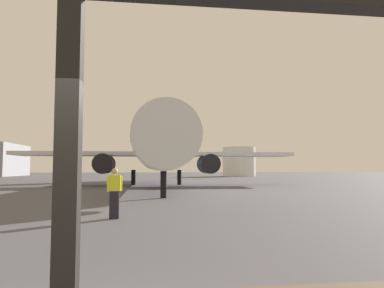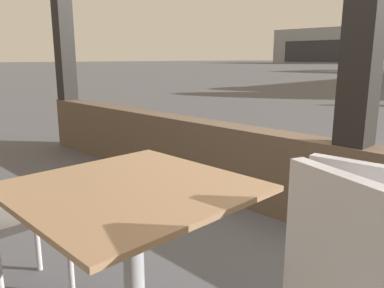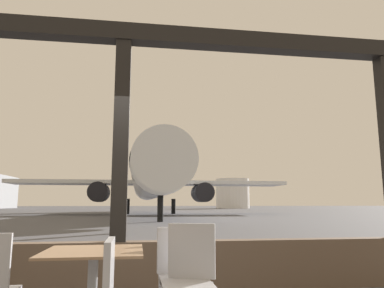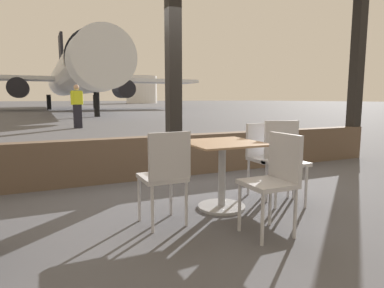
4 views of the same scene
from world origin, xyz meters
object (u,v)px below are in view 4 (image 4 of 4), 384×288
object	(u,v)px
dining_table	(222,170)
ground_crew_worker	(77,106)
fuel_storage_tank	(142,90)
cafe_chair_window_left	(284,154)
cafe_chair_aisle_left	(264,152)
cafe_chair_aisle_right	(166,170)
cafe_chair_window_right	(275,174)
airplane	(73,76)

from	to	relation	value
dining_table	ground_crew_worker	size ratio (longest dim) A/B	0.45
ground_crew_worker	fuel_storage_tank	bearing A→B (deg)	71.66
dining_table	fuel_storage_tank	size ratio (longest dim) A/B	0.11
cafe_chair_window_left	cafe_chair_aisle_left	size ratio (longest dim) A/B	1.05
cafe_chair_aisle_right	ground_crew_worker	size ratio (longest dim) A/B	0.52
cafe_chair_window_left	cafe_chair_window_right	size ratio (longest dim) A/B	1.05
airplane	dining_table	bearing A→B (deg)	-92.91
cafe_chair_window_left	ground_crew_worker	distance (m)	11.21
fuel_storage_tank	airplane	bearing A→B (deg)	-114.83
cafe_chair_aisle_left	airplane	distance (m)	33.67
fuel_storage_tank	cafe_chair_window_right	bearing A→B (deg)	-105.34
dining_table	cafe_chair_aisle_right	bearing A→B (deg)	-162.00
cafe_chair_aisle_right	fuel_storage_tank	world-z (taller)	fuel_storage_tank
dining_table	cafe_chair_aisle_left	world-z (taller)	cafe_chair_aisle_left
cafe_chair_aisle_left	fuel_storage_tank	distance (m)	77.90
dining_table	cafe_chair_aisle_right	xyz separation A→B (m)	(-0.74, -0.24, 0.11)
cafe_chair_window_left	cafe_chair_window_right	xyz separation A→B (m)	(-0.69, -0.71, -0.02)
cafe_chair_aisle_right	ground_crew_worker	distance (m)	11.32
cafe_chair_window_right	fuel_storage_tank	xyz separation A→B (m)	(20.90, 76.21, 2.68)
cafe_chair_aisle_left	fuel_storage_tank	world-z (taller)	fuel_storage_tank
cafe_chair_window_left	dining_table	bearing A→B (deg)	174.29
cafe_chair_window_right	airplane	size ratio (longest dim) A/B	0.02
dining_table	fuel_storage_tank	world-z (taller)	fuel_storage_tank
cafe_chair_window_left	fuel_storage_tank	world-z (taller)	fuel_storage_tank
cafe_chair_aisle_left	ground_crew_worker	bearing A→B (deg)	95.68
cafe_chair_aisle_right	airplane	world-z (taller)	airplane
cafe_chair_aisle_left	ground_crew_worker	size ratio (longest dim) A/B	0.51
dining_table	ground_crew_worker	distance (m)	11.09
cafe_chair_aisle_right	fuel_storage_tank	size ratio (longest dim) A/B	0.12
cafe_chair_aisle_left	airplane	size ratio (longest dim) A/B	0.02
dining_table	cafe_chair_window_right	bearing A→B (deg)	-84.17
cafe_chair_aisle_right	ground_crew_worker	bearing A→B (deg)	88.00
ground_crew_worker	dining_table	bearing A→B (deg)	-88.23
cafe_chair_window_left	cafe_chair_aisle_left	xyz separation A→B (m)	(-0.03, 0.31, -0.02)
cafe_chair_aisle_left	cafe_chair_window_right	bearing A→B (deg)	-122.49
cafe_chair_window_left	cafe_chair_aisle_right	bearing A→B (deg)	-173.86
fuel_storage_tank	cafe_chair_aisle_left	bearing A→B (deg)	-105.07
cafe_chair_window_right	cafe_chair_aisle_left	size ratio (longest dim) A/B	1.00
cafe_chair_aisle_left	airplane	bearing A→B (deg)	88.32
cafe_chair_aisle_left	cafe_chair_aisle_right	distance (m)	1.55
cafe_chair_window_right	ground_crew_worker	size ratio (longest dim) A/B	0.51
ground_crew_worker	fuel_storage_tank	world-z (taller)	fuel_storage_tank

